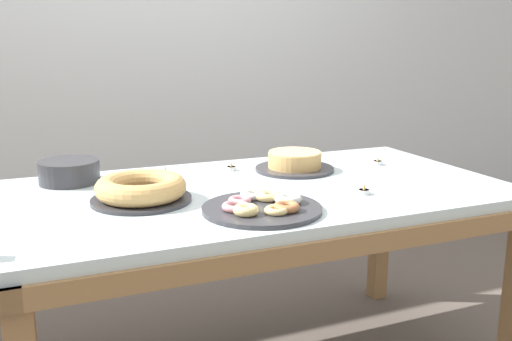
# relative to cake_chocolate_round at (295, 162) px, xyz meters

# --- Properties ---
(wall_back) EXTENTS (8.00, 0.10, 2.60)m
(wall_back) POSITION_rel_cake_chocolate_round_xyz_m (-0.22, 1.44, 0.53)
(wall_back) COLOR silver
(wall_back) RESTS_ON ground
(dining_table) EXTENTS (1.71, 0.94, 0.73)m
(dining_table) POSITION_rel_cake_chocolate_round_xyz_m (-0.22, -0.18, -0.12)
(dining_table) COLOR silver
(dining_table) RESTS_ON ground
(cake_chocolate_round) EXTENTS (0.30, 0.30, 0.07)m
(cake_chocolate_round) POSITION_rel_cake_chocolate_round_xyz_m (0.00, 0.00, 0.00)
(cake_chocolate_round) COLOR #333338
(cake_chocolate_round) RESTS_ON dining_table
(cake_golden_bundt) EXTENTS (0.31, 0.31, 0.08)m
(cake_golden_bundt) POSITION_rel_cake_chocolate_round_xyz_m (-0.63, -0.20, 0.01)
(cake_golden_bundt) COLOR #333338
(cake_golden_bundt) RESTS_ON dining_table
(pastry_platter) EXTENTS (0.36, 0.36, 0.04)m
(pastry_platter) POSITION_rel_cake_chocolate_round_xyz_m (-0.32, -0.44, -0.02)
(pastry_platter) COLOR #333338
(pastry_platter) RESTS_ON dining_table
(plate_stack) EXTENTS (0.21, 0.21, 0.08)m
(plate_stack) POSITION_rel_cake_chocolate_round_xyz_m (-0.82, 0.14, 0.01)
(plate_stack) COLOR #333338
(plate_stack) RESTS_ON dining_table
(tealight_right_edge) EXTENTS (0.04, 0.04, 0.04)m
(tealight_right_edge) POSITION_rel_cake_chocolate_round_xyz_m (-0.48, 0.11, -0.02)
(tealight_right_edge) COLOR silver
(tealight_right_edge) RESTS_ON dining_table
(tealight_centre) EXTENTS (0.04, 0.04, 0.04)m
(tealight_centre) POSITION_rel_cake_chocolate_round_xyz_m (0.35, -0.04, -0.02)
(tealight_centre) COLOR silver
(tealight_centre) RESTS_ON dining_table
(tealight_near_front) EXTENTS (0.04, 0.04, 0.04)m
(tealight_near_front) POSITION_rel_cake_chocolate_round_xyz_m (-0.23, 0.09, -0.02)
(tealight_near_front) COLOR silver
(tealight_near_front) RESTS_ON dining_table
(tealight_left_edge) EXTENTS (0.04, 0.04, 0.04)m
(tealight_left_edge) POSITION_rel_cake_chocolate_round_xyz_m (0.06, -0.40, -0.02)
(tealight_left_edge) COLOR silver
(tealight_left_edge) RESTS_ON dining_table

